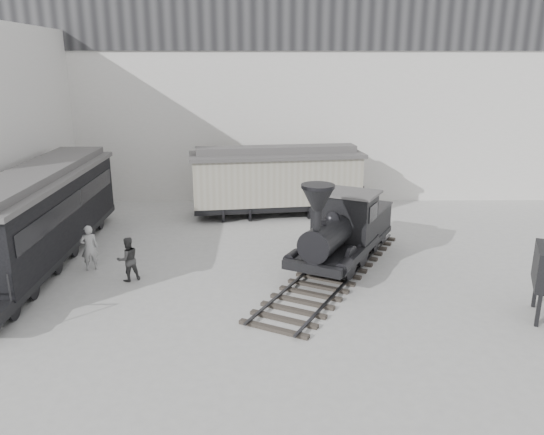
{
  "coord_description": "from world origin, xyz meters",
  "views": [
    {
      "loc": [
        -0.74,
        -14.81,
        7.4
      ],
      "look_at": [
        -0.51,
        3.67,
        2.0
      ],
      "focal_mm": 35.0,
      "sensor_mm": 36.0,
      "label": 1
    }
  ],
  "objects_px": {
    "locomotive": "(341,234)",
    "boxcar": "(276,179)",
    "visitor_b": "(128,259)",
    "passenger_coach": "(40,215)",
    "visitor_a": "(89,248)"
  },
  "relations": [
    {
      "from": "boxcar",
      "to": "visitor_b",
      "type": "height_order",
      "value": "boxcar"
    },
    {
      "from": "visitor_a",
      "to": "visitor_b",
      "type": "bearing_deg",
      "value": 127.72
    },
    {
      "from": "visitor_b",
      "to": "passenger_coach",
      "type": "bearing_deg",
      "value": -59.89
    },
    {
      "from": "passenger_coach",
      "to": "visitor_b",
      "type": "xyz_separation_m",
      "value": [
        3.75,
        -2.0,
        -1.04
      ]
    },
    {
      "from": "visitor_a",
      "to": "visitor_b",
      "type": "xyz_separation_m",
      "value": [
        1.67,
        -1.05,
        -0.06
      ]
    },
    {
      "from": "locomotive",
      "to": "passenger_coach",
      "type": "xyz_separation_m",
      "value": [
        -11.36,
        0.81,
        0.52
      ]
    },
    {
      "from": "locomotive",
      "to": "visitor_b",
      "type": "height_order",
      "value": "locomotive"
    },
    {
      "from": "passenger_coach",
      "to": "visitor_a",
      "type": "relative_size",
      "value": 7.3
    },
    {
      "from": "boxcar",
      "to": "visitor_b",
      "type": "distance_m",
      "value": 10.03
    },
    {
      "from": "locomotive",
      "to": "boxcar",
      "type": "height_order",
      "value": "locomotive"
    },
    {
      "from": "passenger_coach",
      "to": "visitor_a",
      "type": "xyz_separation_m",
      "value": [
        2.08,
        -0.95,
        -0.99
      ]
    },
    {
      "from": "visitor_a",
      "to": "visitor_b",
      "type": "distance_m",
      "value": 1.98
    },
    {
      "from": "visitor_b",
      "to": "locomotive",
      "type": "bearing_deg",
      "value": 157.08
    },
    {
      "from": "boxcar",
      "to": "passenger_coach",
      "type": "relative_size",
      "value": 0.7
    },
    {
      "from": "visitor_a",
      "to": "visitor_b",
      "type": "height_order",
      "value": "visitor_a"
    }
  ]
}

